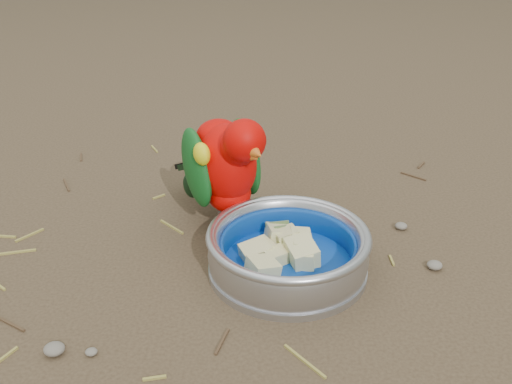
# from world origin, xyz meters

# --- Properties ---
(ground) EXTENTS (60.00, 60.00, 0.00)m
(ground) POSITION_xyz_m (0.00, 0.00, 0.00)
(ground) COLOR #493927
(food_bowl) EXTENTS (0.21, 0.21, 0.02)m
(food_bowl) POSITION_xyz_m (0.10, 0.02, 0.01)
(food_bowl) COLOR #B2B2BA
(food_bowl) RESTS_ON ground
(bowl_wall) EXTENTS (0.21, 0.21, 0.04)m
(bowl_wall) POSITION_xyz_m (0.10, 0.02, 0.04)
(bowl_wall) COLOR #B2B2BA
(bowl_wall) RESTS_ON food_bowl
(fruit_wedges) EXTENTS (0.13, 0.13, 0.03)m
(fruit_wedges) POSITION_xyz_m (0.10, 0.02, 0.03)
(fruit_wedges) COLOR beige
(fruit_wedges) RESTS_ON food_bowl
(lory_parrot) EXTENTS (0.21, 0.25, 0.18)m
(lory_parrot) POSITION_xyz_m (0.01, 0.14, 0.09)
(lory_parrot) COLOR #CB0501
(lory_parrot) RESTS_ON ground
(ground_debris) EXTENTS (0.90, 0.80, 0.01)m
(ground_debris) POSITION_xyz_m (0.01, 0.08, 0.00)
(ground_debris) COLOR olive
(ground_debris) RESTS_ON ground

